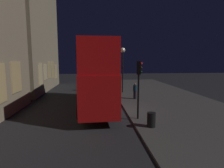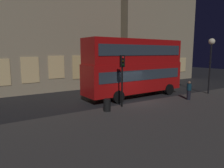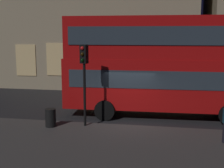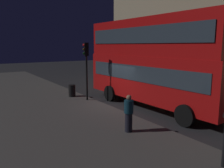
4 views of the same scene
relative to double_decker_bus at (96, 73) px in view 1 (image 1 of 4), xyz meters
The scene contains 8 objects.
ground_plane 3.73m from the double_decker_bus, 128.86° to the right, with size 80.00×80.00×0.00m, color #232326.
sidewalk_slab 7.61m from the double_decker_bus, 101.75° to the right, with size 44.00×9.26×0.12m, color #423F3D.
building_plain_facade 15.74m from the double_decker_bus, 45.25° to the left, with size 12.83×8.40×19.00m.
double_decker_bus is the anchor object (origin of this frame).
traffic_light_near_kerb 4.34m from the double_decker_bus, 140.56° to the right, with size 0.38×0.39×3.79m.
street_lamp 7.47m from the double_decker_bus, 26.01° to the right, with size 0.58×0.58×5.30m.
pedestrian 5.19m from the double_decker_bus, 54.70° to the right, with size 0.39×0.39×1.59m.
litter_bin 6.30m from the double_decker_bus, 147.09° to the right, with size 0.49×0.49×0.84m, color black.
Camera 1 is at (-13.40, 1.85, 3.98)m, focal length 29.27 mm.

